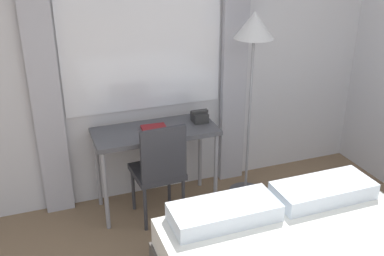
# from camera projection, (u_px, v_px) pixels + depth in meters

# --- Properties ---
(wall_back_with_window) EXTENTS (4.80, 0.13, 2.70)m
(wall_back_with_window) POSITION_uv_depth(u_px,v_px,m) (174.00, 49.00, 3.93)
(wall_back_with_window) COLOR silver
(wall_back_with_window) RESTS_ON ground_plane
(desk) EXTENTS (1.06, 0.46, 0.76)m
(desk) POSITION_uv_depth(u_px,v_px,m) (155.00, 138.00, 3.85)
(desk) COLOR #4C4C51
(desk) RESTS_ON ground_plane
(desk_chair) EXTENTS (0.42, 0.42, 0.91)m
(desk_chair) POSITION_uv_depth(u_px,v_px,m) (160.00, 167.00, 3.72)
(desk_chair) COLOR #333338
(desk_chair) RESTS_ON ground_plane
(standing_lamp) EXTENTS (0.34, 0.34, 1.72)m
(standing_lamp) POSITION_uv_depth(u_px,v_px,m) (253.00, 47.00, 3.73)
(standing_lamp) COLOR #4C4C51
(standing_lamp) RESTS_ON ground_plane
(telephone) EXTENTS (0.15, 0.13, 0.11)m
(telephone) POSITION_uv_depth(u_px,v_px,m) (200.00, 117.00, 3.96)
(telephone) COLOR #2D2D2D
(telephone) RESTS_ON desk
(book) EXTENTS (0.22, 0.18, 0.02)m
(book) POSITION_uv_depth(u_px,v_px,m) (154.00, 129.00, 3.80)
(book) COLOR maroon
(book) RESTS_ON desk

